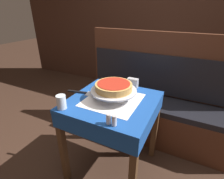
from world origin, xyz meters
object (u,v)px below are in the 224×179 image
Objects in this scene: water_glass_near at (61,102)px; condiment_caddy at (155,55)px; pizza_server at (83,93)px; pizza_pan_stand at (114,91)px; dining_table_rear at (161,65)px; dining_table_front at (113,111)px; salt_shaker at (109,119)px; booth_bench at (152,108)px; napkin_holder at (133,83)px; deep_dish_pizza at (114,86)px; pepper_shaker at (114,121)px.

condiment_caddy is (0.26, 1.78, -0.02)m from water_glass_near.
pizza_pan_stand is at bearing 7.36° from pizza_server.
condiment_caddy is at bearing 79.77° from pizza_server.
dining_table_rear is 4.80× the size of condiment_caddy.
dining_table_front is 0.35m from salt_shaker.
booth_bench reaches higher than napkin_holder.
booth_bench is 0.95m from condiment_caddy.
dining_table_front reaches higher than dining_table_rear.
pizza_server is 1.52m from condiment_caddy.
dining_table_front is at bearing -79.34° from pizza_pan_stand.
dining_table_rear is 1.24m from napkin_holder.
water_glass_near is 1.49× the size of salt_shaker.
deep_dish_pizza is 4.17× the size of salt_shaker.
dining_table_rear is 0.92m from booth_bench.
booth_bench reaches higher than pizza_pan_stand.
salt_shaker is (0.40, -0.01, -0.02)m from water_glass_near.
booth_bench is 0.92m from pizza_server.
booth_bench is 1.06m from pepper_shaker.
booth_bench is 4.44× the size of pizza_pan_stand.
pizza_pan_stand reaches higher than dining_table_front.
pizza_pan_stand is (-0.08, -1.50, 0.18)m from dining_table_rear.
napkin_holder reaches higher than salt_shaker.
pepper_shaker is at bearing -84.31° from condiment_caddy.
pepper_shaker is (0.17, -0.33, -0.03)m from pizza_pan_stand.
napkin_holder reaches higher than pepper_shaker.
pepper_shaker is at bearing -87.31° from dining_table_rear.
deep_dish_pizza is at bearing 7.36° from pizza_server.
salt_shaker is at bearing -88.59° from dining_table_rear.
pepper_shaker is (0.09, -1.83, 0.15)m from dining_table_rear.
pizza_pan_stand is at bearing 116.70° from pepper_shaker.
napkin_holder is (0.06, 0.30, 0.15)m from dining_table_front.
pizza_server is at bearing 144.18° from salt_shaker.
pizza_pan_stand is at bearing -15.42° from deep_dish_pizza.
condiment_caddy is (-0.02, 1.49, 0.14)m from dining_table_front.
napkin_holder is at bearing 95.72° from salt_shaker.
booth_bench is 16.90× the size of napkin_holder.
napkin_holder reaches higher than dining_table_rear.
water_glass_near is at bearing -130.84° from deep_dish_pizza.
napkin_holder is (0.35, 0.31, 0.04)m from pizza_server.
dining_table_rear is (0.08, 1.53, -0.01)m from dining_table_front.
salt_shaker is (-0.08, -0.97, 0.43)m from booth_bench.
water_glass_near reaches higher than napkin_holder.
dining_table_rear is 10.32× the size of salt_shaker.
dining_table_front is 4.83× the size of condiment_caddy.
pepper_shaker is (0.17, -0.33, -0.07)m from deep_dish_pizza.
pizza_pan_stand is 0.42m from water_glass_near.
water_glass_near is 1.08× the size of napkin_holder.
deep_dish_pizza is at bearing 164.58° from pizza_pan_stand.
napkin_holder reaches higher than pizza_server.
dining_table_front is 2.49× the size of deep_dish_pizza.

